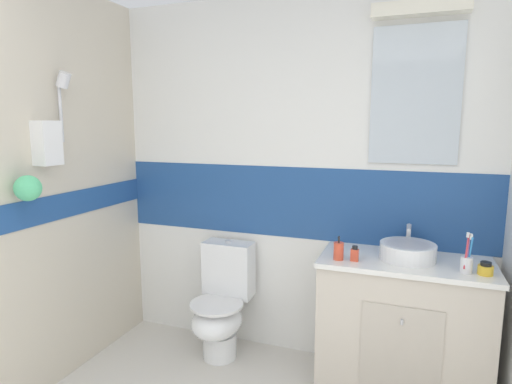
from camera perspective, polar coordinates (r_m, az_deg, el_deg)
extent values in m
cube|color=white|center=(3.19, 5.19, -13.31)|extent=(3.20, 0.10, 0.85)
cube|color=#234C8C|center=(2.99, 5.36, -1.31)|extent=(3.20, 0.10, 0.50)
cube|color=white|center=(2.96, 5.62, 14.61)|extent=(3.20, 0.10, 1.15)
cube|color=silver|center=(2.79, 20.74, 12.12)|extent=(0.52, 0.02, 0.83)
cube|color=white|center=(2.83, 21.35, 22.19)|extent=(0.55, 0.10, 0.08)
cube|color=#234C8C|center=(2.65, -31.15, -3.28)|extent=(0.01, 3.48, 0.16)
cube|color=white|center=(2.76, -26.44, 5.96)|extent=(0.10, 0.14, 0.26)
cylinder|color=silver|center=(2.87, -24.93, 9.87)|extent=(0.02, 0.02, 0.37)
cylinder|color=silver|center=(2.86, -24.61, 13.66)|extent=(0.10, 0.07, 0.11)
sphere|color=#59CC8C|center=(2.62, -28.49, 0.46)|extent=(0.14, 0.14, 0.14)
cube|color=beige|center=(2.84, 19.09, -17.08)|extent=(0.96, 0.48, 0.82)
cube|color=white|center=(2.67, 19.56, -8.95)|extent=(0.98, 0.50, 0.03)
cube|color=#B6AD9F|center=(2.64, 18.90, -20.18)|extent=(0.43, 0.01, 0.57)
cylinder|color=silver|center=(2.53, 19.14, -16.29)|extent=(0.02, 0.02, 0.03)
cylinder|color=white|center=(2.67, 19.84, -7.58)|extent=(0.32, 0.32, 0.10)
cylinder|color=#AFB1BA|center=(2.65, 19.89, -6.69)|extent=(0.26, 0.26, 0.01)
cylinder|color=silver|center=(2.84, 19.92, -5.81)|extent=(0.03, 0.03, 0.17)
cylinder|color=silver|center=(2.73, 20.00, -4.54)|extent=(0.02, 0.14, 0.02)
cylinder|color=white|center=(3.20, -4.94, -19.92)|extent=(0.24, 0.24, 0.18)
ellipsoid|color=white|center=(3.07, -5.32, -16.99)|extent=(0.34, 0.42, 0.22)
cylinder|color=white|center=(3.02, -5.36, -14.91)|extent=(0.37, 0.37, 0.02)
cube|color=white|center=(3.13, -3.72, -10.33)|extent=(0.36, 0.17, 0.40)
cylinder|color=silver|center=(3.06, -3.76, -6.66)|extent=(0.04, 0.04, 0.02)
cylinder|color=white|center=(2.56, 26.59, -8.81)|extent=(0.06, 0.06, 0.09)
cylinder|color=#D872BF|center=(2.55, 26.75, -7.22)|extent=(0.02, 0.04, 0.18)
cube|color=white|center=(2.53, 26.89, -5.30)|extent=(0.01, 0.02, 0.03)
cylinder|color=#D83F4C|center=(2.53, 26.61, -7.25)|extent=(0.02, 0.04, 0.18)
cube|color=white|center=(2.51, 26.76, -5.21)|extent=(0.01, 0.02, 0.03)
cylinder|color=#338CD8|center=(2.54, 26.98, -7.32)|extent=(0.02, 0.03, 0.18)
cube|color=white|center=(2.52, 27.12, -5.41)|extent=(0.01, 0.02, 0.03)
cylinder|color=#D84C33|center=(2.56, 11.12, -7.85)|extent=(0.06, 0.06, 0.10)
cylinder|color=#262626|center=(2.54, 11.17, -6.33)|extent=(0.01, 0.01, 0.04)
cylinder|color=#262626|center=(2.52, 11.14, -6.01)|extent=(0.01, 0.02, 0.01)
cylinder|color=yellow|center=(2.58, 28.63, -9.26)|extent=(0.08, 0.08, 0.05)
cylinder|color=black|center=(2.57, 28.69, -8.52)|extent=(0.05, 0.05, 0.02)
cube|color=#D84C33|center=(2.55, 13.21, -8.31)|extent=(0.05, 0.03, 0.07)
cylinder|color=black|center=(2.54, 13.25, -7.34)|extent=(0.03, 0.03, 0.02)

